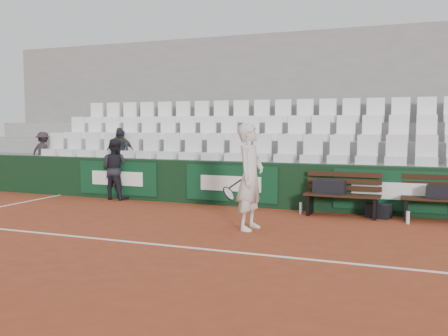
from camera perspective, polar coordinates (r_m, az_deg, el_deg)
ground at (r=7.87m, az=-7.77°, el=-8.67°), size 80.00×80.00×0.00m
court_baseline at (r=7.86m, az=-7.77°, el=-8.64°), size 18.00×0.06×0.01m
back_barrier at (r=11.36m, az=2.33°, el=-1.84°), size 18.00×0.34×1.00m
grandstand_tier_front at (r=11.97m, az=3.01°, el=-1.49°), size 18.00×0.95×1.00m
grandstand_tier_mid at (r=12.85m, az=4.34°, el=-0.04°), size 18.00×0.95×1.45m
grandstand_tier_back at (r=13.74m, az=5.50°, el=1.21°), size 18.00×0.95×1.90m
grandstand_rear_wall at (r=14.32m, az=6.23°, el=6.36°), size 18.00×0.30×4.40m
seat_row_front at (r=11.74m, az=2.76°, el=2.37°), size 11.90×0.44×0.63m
seat_row_mid at (r=12.64m, az=4.14°, el=4.59°), size 11.90×0.44×0.63m
seat_row_back at (r=13.55m, az=5.34°, el=6.51°), size 11.90×0.44×0.63m
bench_left at (r=10.37m, az=13.33°, el=-4.16°), size 1.50×0.56×0.45m
bench_right at (r=10.39m, az=23.68°, el=-4.43°), size 1.50×0.56×0.45m
sports_bag_left at (r=10.39m, az=11.96°, el=-2.10°), size 0.66×0.32×0.27m
sports_bag_right at (r=10.34m, az=23.52°, el=-2.53°), size 0.52×0.25×0.24m
sports_bag_ground at (r=10.42m, az=17.27°, el=-4.69°), size 0.52×0.41×0.28m
water_bottle_near at (r=10.53m, az=8.78°, el=-4.53°), size 0.07×0.07×0.24m
water_bottle_far at (r=9.95m, az=20.27°, el=-5.34°), size 0.07×0.07×0.24m
tennis_player at (r=8.75m, az=3.00°, el=-1.03°), size 0.75×0.72×1.87m
ball_kid at (r=12.61m, az=-12.37°, el=-0.11°), size 0.75×0.59×1.51m
spectator_a at (r=14.87m, az=-20.01°, el=3.53°), size 0.76×0.50×1.10m
spectator_b at (r=13.34m, az=-11.82°, el=3.85°), size 0.77×0.54×1.22m
spectator_c at (r=13.34m, az=-11.86°, el=3.72°), size 0.65×0.55×1.16m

